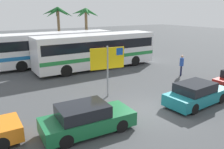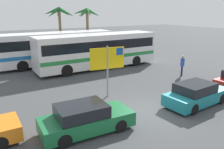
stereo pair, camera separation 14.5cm
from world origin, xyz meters
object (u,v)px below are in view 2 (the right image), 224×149
(ferry_sign, at_px, (108,60))
(bus_front_coach, at_px, (98,49))
(pedestrian_near_sign, at_px, (182,64))
(bus_rear_coach, at_px, (56,47))
(car_green, at_px, (86,119))
(car_teal, at_px, (196,94))

(ferry_sign, bearing_deg, bus_front_coach, 74.71)
(bus_front_coach, bearing_deg, pedestrian_near_sign, -52.54)
(bus_rear_coach, xyz_separation_m, pedestrian_near_sign, (7.39, -9.59, -0.76))
(car_green, distance_m, pedestrian_near_sign, 11.45)
(bus_rear_coach, xyz_separation_m, car_teal, (3.37, -14.22, -1.15))
(car_green, bearing_deg, ferry_sign, 49.37)
(bus_front_coach, distance_m, car_teal, 10.75)
(bus_front_coach, relative_size, pedestrian_near_sign, 6.65)
(bus_rear_coach, relative_size, ferry_sign, 3.59)
(bus_rear_coach, distance_m, ferry_sign, 10.46)
(ferry_sign, distance_m, pedestrian_near_sign, 7.76)
(bus_rear_coach, relative_size, car_teal, 2.73)
(bus_rear_coach, distance_m, pedestrian_near_sign, 12.13)
(bus_front_coach, relative_size, car_green, 2.75)
(car_green, height_order, pedestrian_near_sign, pedestrian_near_sign)
(ferry_sign, xyz_separation_m, pedestrian_near_sign, (7.60, 0.85, -1.31))
(bus_front_coach, bearing_deg, ferry_sign, -113.40)
(bus_front_coach, relative_size, bus_rear_coach, 1.00)
(bus_front_coach, height_order, bus_rear_coach, same)
(bus_front_coach, xyz_separation_m, pedestrian_near_sign, (4.63, -6.04, -0.76))
(pedestrian_near_sign, bearing_deg, ferry_sign, -117.55)
(ferry_sign, relative_size, car_teal, 0.76)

